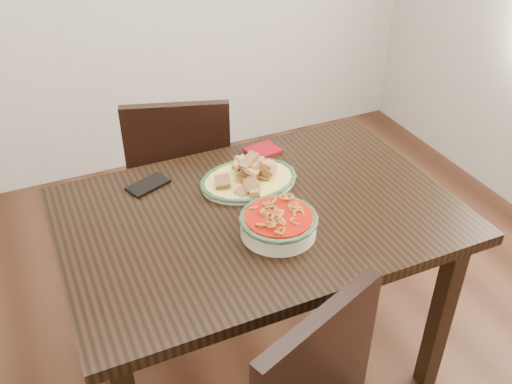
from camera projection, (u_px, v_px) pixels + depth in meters
name	position (u px, v px, depth m)	size (l,w,h in m)	color
floor	(261.00, 376.00, 2.21)	(3.50, 3.50, 0.00)	#351B11
dining_table	(258.00, 233.00, 1.89)	(1.27, 0.85, 0.75)	black
chair_far	(181.00, 175.00, 2.48)	(0.53, 0.53, 0.89)	black
fish_plate	(249.00, 172.00, 1.95)	(0.34, 0.26, 0.11)	beige
noodle_bowl	(278.00, 222.00, 1.72)	(0.24, 0.24, 0.08)	beige
smartphone	(148.00, 185.00, 1.95)	(0.14, 0.08, 0.01)	black
napkin	(263.00, 150.00, 2.15)	(0.12, 0.10, 0.01)	maroon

